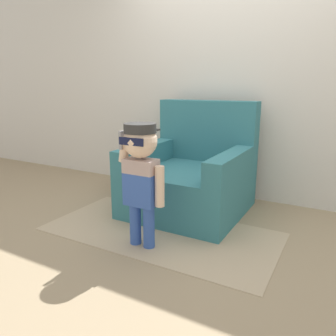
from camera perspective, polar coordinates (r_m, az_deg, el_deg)
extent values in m
plane|color=#998466|center=(3.12, 7.09, -8.14)|extent=(10.00, 10.00, 0.00)
cube|color=silver|center=(3.54, 12.11, 15.85)|extent=(10.00, 0.05, 2.60)
cube|color=teal|center=(3.13, 3.56, -3.82)|extent=(1.02, 1.05, 0.42)
cube|color=teal|center=(3.40, 6.86, 6.48)|extent=(1.02, 0.18, 0.61)
cube|color=teal|center=(3.18, -4.08, 2.27)|extent=(0.16, 0.87, 0.20)
cube|color=teal|center=(2.81, 10.77, 0.50)|extent=(0.16, 0.87, 0.20)
cylinder|color=#3356AD|center=(2.52, -5.70, -9.62)|extent=(0.09, 0.09, 0.33)
cylinder|color=#3356AD|center=(2.46, -3.35, -10.20)|extent=(0.09, 0.09, 0.33)
cube|color=#3356AD|center=(2.39, -4.67, -3.67)|extent=(0.24, 0.14, 0.24)
cube|color=#B29993|center=(2.34, -4.76, 0.34)|extent=(0.24, 0.14, 0.10)
sphere|color=beige|center=(2.30, -4.85, 4.71)|extent=(0.24, 0.24, 0.24)
cylinder|color=#2D2D2D|center=(2.29, -4.89, 6.93)|extent=(0.23, 0.23, 0.07)
cube|color=#2D2D2D|center=(2.38, -3.42, 6.66)|extent=(0.14, 0.11, 0.01)
cube|color=#0F1433|center=(2.21, -6.45, 4.59)|extent=(0.19, 0.01, 0.05)
cylinder|color=beige|center=(2.29, -1.47, -3.23)|extent=(0.07, 0.07, 0.29)
cylinder|color=beige|center=(2.40, -7.60, 3.02)|extent=(0.10, 0.07, 0.18)
cube|color=gray|center=(2.37, -7.89, 4.88)|extent=(0.02, 0.07, 0.13)
cylinder|color=#333333|center=(3.77, -6.08, -3.95)|extent=(0.25, 0.25, 0.02)
cylinder|color=#333333|center=(3.72, -6.16, -0.98)|extent=(0.07, 0.07, 0.42)
cylinder|color=#333333|center=(3.67, -6.25, 2.35)|extent=(0.39, 0.39, 0.02)
cube|color=tan|center=(2.76, -1.34, -10.93)|extent=(1.90, 0.94, 0.01)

